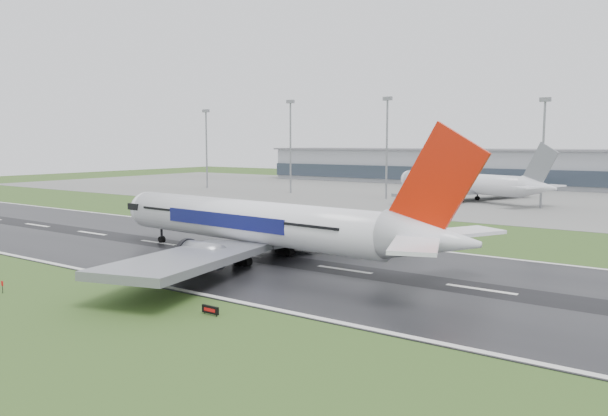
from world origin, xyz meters
The scene contains 11 objects.
ground centered at (0.00, 0.00, 0.00)m, with size 520.00×520.00×0.00m, color #2D4C1B.
runway centered at (0.00, 0.00, 0.05)m, with size 400.00×45.00×0.10m, color black.
apron centered at (0.00, 125.00, 0.04)m, with size 400.00×130.00×0.08m, color slate.
terminal centered at (0.00, 185.00, 7.50)m, with size 240.00×36.00×15.00m, color gray.
main_airliner centered at (7.27, -1.45, 10.09)m, with size 67.65×64.43×19.97m, color white, non-canonical shape.
parked_airliner centered at (-0.17, 109.18, 9.00)m, with size 60.84×56.65×17.83m, color silver, non-canonical shape.
runway_sign centered at (19.56, -27.29, 0.52)m, with size 2.30×0.26×1.04m, color black, non-canonical shape.
floodmast_0 centered at (-105.05, 100.00, 15.28)m, with size 0.64×0.64×30.57m, color gray.
floodmast_1 centered at (-62.87, 100.00, 16.30)m, with size 0.64×0.64×32.59m, color gray.
floodmast_2 centered at (-24.00, 100.00, 16.01)m, with size 0.64×0.64×32.02m, color gray.
floodmast_3 centered at (24.31, 100.00, 14.84)m, with size 0.64×0.64×29.68m, color gray.
Camera 1 is at (62.57, -71.39, 18.43)m, focal length 34.35 mm.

